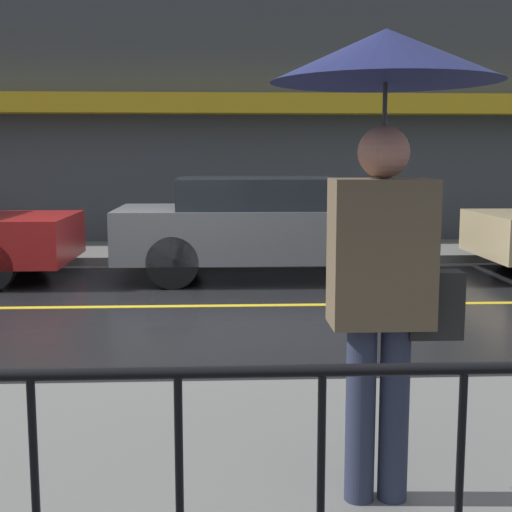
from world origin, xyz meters
TOP-DOWN VIEW (x-y plane):
  - ground_plane at (0.00, 0.00)m, footprint 80.00×80.00m
  - sidewalk_near at (0.00, -4.67)m, footprint 28.00×3.17m
  - sidewalk_far at (0.00, 4.17)m, footprint 28.00×2.17m
  - lane_marking at (0.00, 0.00)m, footprint 25.20×0.12m
  - building_storefront at (0.00, 5.37)m, footprint 28.00×0.85m
  - pedestrian at (1.43, -4.85)m, footprint 0.98×0.98m
  - car_grey at (1.36, 1.91)m, footprint 4.19×1.79m

SIDE VIEW (x-z plane):
  - ground_plane at x=0.00m, z-range 0.00..0.00m
  - lane_marking at x=0.00m, z-range 0.00..0.01m
  - sidewalk_near at x=0.00m, z-range 0.00..0.12m
  - sidewalk_far at x=0.00m, z-range 0.00..0.12m
  - car_grey at x=1.36m, z-range 0.04..1.42m
  - pedestrian at x=1.43m, z-range 0.69..2.78m
  - building_storefront at x=0.00m, z-range 0.03..4.55m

